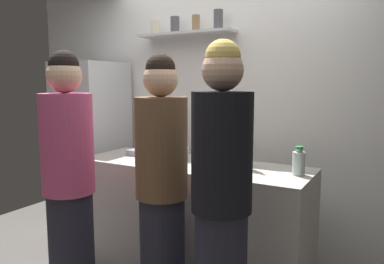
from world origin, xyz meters
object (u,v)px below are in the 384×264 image
wine_bottle_dark_glass (247,154)px  water_bottle_plastic (299,162)px  person_pink_top (69,185)px  utensil_holder (182,154)px  wine_bottle_pale_glass (225,157)px  person_brown_jacket (162,189)px  refrigerator (93,147)px  baking_pan (150,153)px  person_blonde (221,201)px

wine_bottle_dark_glass → water_bottle_plastic: bearing=1.5°
person_pink_top → water_bottle_plastic: bearing=47.6°
utensil_holder → wine_bottle_pale_glass: size_ratio=0.74×
wine_bottle_dark_glass → person_brown_jacket: 0.71m
refrigerator → utensil_holder: bearing=-12.1°
utensil_holder → wine_bottle_pale_glass: 0.51m
baking_pan → person_brown_jacket: person_brown_jacket is taller
person_blonde → baking_pan: bearing=82.6°
refrigerator → utensil_holder: refrigerator is taller
wine_bottle_dark_glass → water_bottle_plastic: 0.38m
refrigerator → baking_pan: 0.92m
baking_pan → wine_bottle_pale_glass: bearing=-16.4°
water_bottle_plastic → wine_bottle_pale_glass: bearing=-159.1°
person_brown_jacket → person_blonde: 0.50m
wine_bottle_dark_glass → person_blonde: size_ratio=0.17×
utensil_holder → person_blonde: person_blonde is taller
baking_pan → water_bottle_plastic: bearing=-2.8°
utensil_holder → wine_bottle_dark_glass: (0.57, -0.02, 0.06)m
utensil_holder → baking_pan: bearing=172.2°
baking_pan → wine_bottle_dark_glass: 0.94m
person_pink_top → person_brown_jacket: person_pink_top is taller
refrigerator → person_brown_jacket: size_ratio=1.01×
wine_bottle_pale_glass → person_pink_top: (-0.82, -0.68, -0.15)m
baking_pan → person_pink_top: person_pink_top is taller
baking_pan → wine_bottle_pale_glass: (0.83, -0.25, 0.08)m
wine_bottle_dark_glass → utensil_holder: bearing=177.6°
person_blonde → water_bottle_plastic: bearing=10.0°
water_bottle_plastic → person_brown_jacket: size_ratio=0.12×
utensil_holder → person_brown_jacket: (0.22, -0.62, -0.11)m
refrigerator → wine_bottle_dark_glass: 1.86m
refrigerator → wine_bottle_dark_glass: (1.83, -0.29, 0.16)m
refrigerator → person_pink_top: size_ratio=1.00×
wine_bottle_pale_glass → person_pink_top: size_ratio=0.17×
refrigerator → person_blonde: 2.20m
wine_bottle_pale_glass → water_bottle_plastic: wine_bottle_pale_glass is taller
refrigerator → utensil_holder: size_ratio=8.02×
baking_pan → wine_bottle_pale_glass: 0.87m
baking_pan → person_brown_jacket: 0.89m
water_bottle_plastic → utensil_holder: bearing=179.1°
utensil_holder → wine_bottle_dark_glass: 0.58m
wine_bottle_pale_glass → person_blonde: person_blonde is taller
utensil_holder → wine_bottle_pale_glass: wine_bottle_pale_glass is taller
baking_pan → person_blonde: bearing=-36.4°
baking_pan → person_blonde: 1.32m
person_brown_jacket → person_blonde: size_ratio=0.97×
wine_bottle_dark_glass → water_bottle_plastic: wine_bottle_dark_glass is taller
utensil_holder → water_bottle_plastic: (0.95, -0.01, 0.03)m
baking_pan → wine_bottle_dark_glass: wine_bottle_dark_glass is taller
wine_bottle_pale_glass → person_brown_jacket: size_ratio=0.17×
baking_pan → utensil_holder: size_ratio=1.55×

